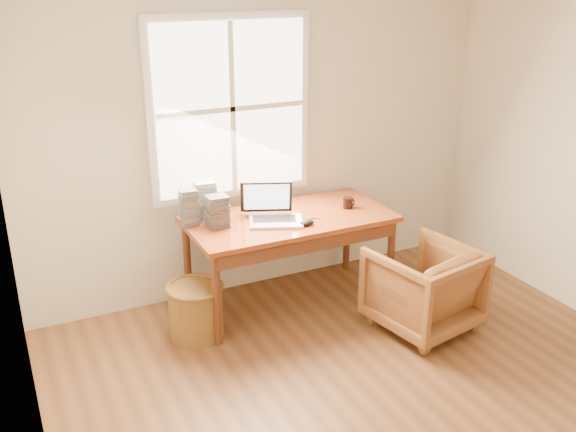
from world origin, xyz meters
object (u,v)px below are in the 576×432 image
armchair (423,288)px  wicker_stool (196,311)px  cd_stack_a (206,200)px  desk (289,219)px  laptop (276,205)px  coffee_mug (348,203)px

armchair → wicker_stool: armchair is taller
armchair → wicker_stool: bearing=-32.0°
armchair → cd_stack_a: cd_stack_a is taller
desk → cd_stack_a: size_ratio=5.32×
desk → armchair: (0.74, -0.78, -0.41)m
laptop → cd_stack_a: bearing=167.3°
armchair → laptop: bearing=-48.9°
desk → wicker_stool: 1.01m
coffee_mug → wicker_stool: bearing=162.8°
desk → cd_stack_a: 0.66m
wicker_stool → coffee_mug: (1.35, 0.12, 0.60)m
cd_stack_a → armchair: bearing=-37.4°
desk → laptop: size_ratio=3.89×
desk → wicker_stool: (-0.84, -0.16, -0.53)m
laptop → cd_stack_a: (-0.44, 0.31, 0.00)m
desk → laptop: 0.24m
wicker_stool → laptop: laptop is taller
wicker_stool → coffee_mug: size_ratio=4.50×
armchair → cd_stack_a: size_ratio=2.37×
armchair → cd_stack_a: 1.77m
armchair → coffee_mug: coffee_mug is taller
desk → laptop: (-0.15, -0.07, 0.17)m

